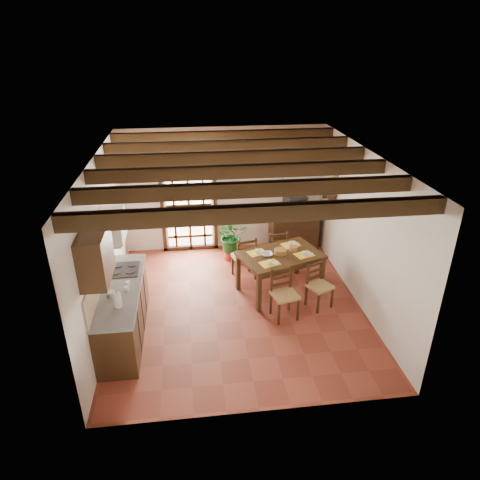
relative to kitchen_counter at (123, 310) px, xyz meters
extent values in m
plane|color=maroon|center=(1.96, 0.60, -0.47)|extent=(5.00, 5.00, 0.00)
cube|color=silver|center=(1.96, 3.10, 0.93)|extent=(4.50, 0.02, 2.80)
cube|color=silver|center=(1.96, -1.90, 0.93)|extent=(4.50, 0.02, 2.80)
cube|color=silver|center=(-0.29, 0.60, 0.93)|extent=(0.02, 5.00, 2.80)
cube|color=silver|center=(4.21, 0.60, 0.93)|extent=(0.02, 5.00, 2.80)
cube|color=white|center=(1.96, 0.60, 2.33)|extent=(4.50, 5.00, 0.02)
cube|color=black|center=(1.96, -1.50, 2.22)|extent=(4.50, 0.14, 0.20)
cube|color=black|center=(1.96, -0.66, 2.22)|extent=(4.50, 0.14, 0.20)
cube|color=black|center=(1.96, 0.18, 2.22)|extent=(4.50, 0.14, 0.20)
cube|color=black|center=(1.96, 1.02, 2.22)|extent=(4.50, 0.14, 0.20)
cube|color=black|center=(1.96, 1.86, 2.22)|extent=(4.50, 0.14, 0.20)
cube|color=black|center=(1.96, 2.70, 2.22)|extent=(4.50, 0.14, 0.20)
cube|color=white|center=(1.16, 3.09, 0.63)|extent=(1.01, 0.02, 2.11)
cube|color=#311E0F|center=(1.16, 3.04, 1.77)|extent=(1.26, 0.10, 0.08)
cube|color=#311E0F|center=(0.57, 3.04, 0.63)|extent=(0.08, 0.10, 2.28)
cube|color=#311E0F|center=(1.75, 3.04, 0.63)|extent=(0.08, 0.10, 2.28)
cube|color=#311E0F|center=(1.16, 3.02, 0.63)|extent=(1.01, 0.03, 2.02)
cube|color=#311E0F|center=(0.01, 0.00, -0.03)|extent=(0.60, 2.20, 0.88)
cube|color=slate|center=(0.01, 0.00, 0.43)|extent=(0.64, 2.25, 0.04)
cube|color=tan|center=(-0.28, 0.00, 0.66)|extent=(0.02, 2.20, 0.50)
cube|color=#311E0F|center=(-0.12, -0.70, 1.38)|extent=(0.35, 0.80, 0.70)
cube|color=white|center=(-0.09, 0.55, 1.28)|extent=(0.38, 0.60, 0.50)
cube|color=silver|center=(-0.09, 0.55, 1.01)|extent=(0.32, 0.55, 0.04)
cube|color=black|center=(0.01, 0.55, 0.45)|extent=(0.50, 0.55, 0.02)
cylinder|color=white|center=(0.06, -0.55, 0.56)|extent=(0.11, 0.11, 0.24)
cylinder|color=silver|center=(-0.09, -0.25, 0.48)|extent=(0.14, 0.14, 0.10)
cube|color=#3A2513|center=(2.82, 1.00, 0.31)|extent=(1.73, 1.41, 0.05)
cube|color=#3A2513|center=(2.82, 1.00, 0.23)|extent=(1.56, 1.27, 0.11)
cube|color=#3A2513|center=(3.33, 1.63, -0.09)|extent=(0.10, 0.10, 0.76)
cube|color=#3A2513|center=(2.04, 1.17, -0.09)|extent=(0.10, 0.10, 0.76)
cube|color=#3A2513|center=(3.61, 0.84, -0.09)|extent=(0.10, 0.10, 0.76)
cube|color=#3A2513|center=(2.32, 0.38, -0.09)|extent=(0.10, 0.10, 0.76)
cube|color=tan|center=(2.73, 0.14, -0.02)|extent=(0.51, 0.49, 0.05)
cube|color=#311E0F|center=(2.69, 0.31, 0.22)|extent=(0.42, 0.13, 0.47)
cube|color=#311E0F|center=(2.73, 0.14, -0.25)|extent=(0.48, 0.47, 0.46)
cube|color=tan|center=(3.44, 0.39, -0.05)|extent=(0.52, 0.52, 0.05)
cube|color=#311E0F|center=(3.37, 0.54, 0.17)|extent=(0.37, 0.21, 0.44)
cube|color=#311E0F|center=(3.44, 0.39, -0.26)|extent=(0.50, 0.49, 0.43)
cube|color=tan|center=(2.21, 1.62, -0.01)|extent=(0.51, 0.49, 0.05)
cube|color=#311E0F|center=(2.25, 1.44, 0.23)|extent=(0.43, 0.13, 0.48)
cube|color=#311E0F|center=(2.21, 1.62, -0.24)|extent=(0.49, 0.47, 0.46)
cube|color=tan|center=(2.92, 1.87, -0.01)|extent=(0.47, 0.45, 0.05)
cube|color=#311E0F|center=(2.93, 1.69, 0.23)|extent=(0.43, 0.07, 0.47)
cube|color=#311E0F|center=(2.92, 1.87, -0.24)|extent=(0.44, 0.43, 0.46)
cube|color=yellow|center=(2.45, 0.77, 0.40)|extent=(0.34, 0.26, 0.01)
cube|color=yellow|center=(3.20, 0.77, 0.40)|extent=(0.34, 0.26, 0.01)
cube|color=yellow|center=(2.45, 1.24, 0.40)|extent=(0.34, 0.26, 0.01)
cube|color=yellow|center=(3.20, 1.24, 0.40)|extent=(0.34, 0.26, 0.01)
cylinder|color=olive|center=(2.82, 1.00, 0.45)|extent=(0.24, 0.24, 0.10)
imported|color=white|center=(2.55, 0.96, 0.37)|extent=(0.22, 0.22, 0.05)
cube|color=#311E0F|center=(3.53, 2.83, -0.01)|extent=(1.10, 0.52, 0.92)
cube|color=black|center=(3.53, 2.83, 0.63)|extent=(0.51, 0.47, 0.38)
cube|color=black|center=(3.53, 2.63, 0.63)|extent=(0.35, 0.09, 0.28)
cube|color=white|center=(3.46, 3.08, 1.28)|extent=(0.25, 0.03, 0.32)
cone|color=maroon|center=(2.06, 2.46, -0.36)|extent=(0.38, 0.38, 0.23)
imported|color=#144C19|center=(2.06, 2.46, 0.10)|extent=(1.86, 1.63, 1.93)
cube|color=#311E0F|center=(4.10, 2.20, 1.08)|extent=(0.20, 0.42, 0.03)
cube|color=#311E0F|center=(4.10, 2.03, 0.99)|extent=(0.18, 0.03, 0.18)
cube|color=#311E0F|center=(4.10, 2.37, 0.99)|extent=(0.18, 0.03, 0.18)
imported|color=#B2BFB2|center=(4.10, 2.20, 1.18)|extent=(0.15, 0.15, 0.15)
sphere|color=yellow|center=(4.10, 2.20, 1.39)|extent=(0.14, 0.14, 0.14)
cylinder|color=#144C19|center=(4.10, 2.20, 1.24)|extent=(0.01, 0.01, 0.28)
cube|color=brown|center=(4.18, 2.20, 1.58)|extent=(0.03, 0.32, 0.32)
cube|color=#C3B292|center=(4.17, 2.20, 1.58)|extent=(0.01, 0.26, 0.26)
cylinder|color=black|center=(2.82, 1.10, 1.98)|extent=(0.01, 0.01, 0.70)
cone|color=#F5E1C5|center=(2.82, 1.10, 1.61)|extent=(0.36, 0.36, 0.14)
sphere|color=#FFD88C|center=(2.82, 1.10, 1.53)|extent=(0.09, 0.09, 0.09)
camera|label=1|loc=(1.18, -5.98, 4.06)|focal=32.00mm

